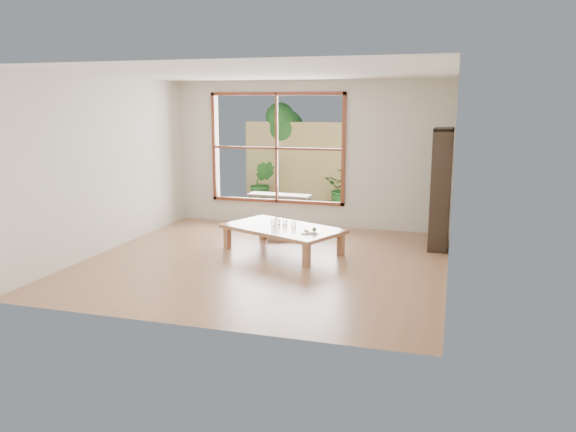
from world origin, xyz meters
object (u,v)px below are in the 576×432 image
Objects in this scene: food_tray at (310,231)px; bookshelf at (441,189)px; low_table at (283,230)px; garden_bench at (280,197)px.

bookshelf is at bearing 17.06° from food_tray.
low_table is at bearing 134.74° from food_tray.
food_tray is (0.49, -0.25, 0.06)m from low_table.
food_tray is at bearing -144.95° from bookshelf.
garden_bench is (-0.89, 2.67, 0.03)m from low_table.
garden_bench is at bearing 132.48° from low_table.
food_tray reaches higher than low_table.
low_table is at bearing -68.53° from garden_bench.
bookshelf reaches higher than low_table.
food_tray is at bearing -3.14° from low_table.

